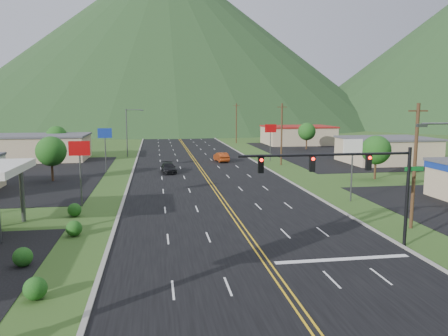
{
  "coord_description": "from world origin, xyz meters",
  "views": [
    {
      "loc": [
        -6.75,
        -13.4,
        9.97
      ],
      "look_at": [
        -1.0,
        23.06,
        4.5
      ],
      "focal_mm": 35.0,
      "sensor_mm": 36.0,
      "label": 1
    }
  ],
  "objects": [
    {
      "name": "mountain_n",
      "position": [
        0.0,
        220.0,
        42.5
      ],
      "size": [
        220.0,
        220.0,
        85.0
      ],
      "primitive_type": "cone",
      "color": "#1A3618",
      "rests_on": "ground"
    },
    {
      "name": "utility_pole_c",
      "position": [
        13.5,
        95.0,
        5.13
      ],
      "size": [
        1.6,
        0.28,
        10.0
      ],
      "color": "#382314",
      "rests_on": "ground"
    },
    {
      "name": "car_red_far",
      "position": [
        4.44,
        60.47,
        0.79
      ],
      "size": [
        2.24,
        4.97,
        1.58
      ],
      "primitive_type": "imported",
      "rotation": [
        0.0,
        0.0,
        3.26
      ],
      "color": "#983510",
      "rests_on": "ground"
    },
    {
      "name": "utility_pole_a",
      "position": [
        13.5,
        18.0,
        5.13
      ],
      "size": [
        1.6,
        0.28,
        10.0
      ],
      "color": "#382314",
      "rests_on": "ground"
    },
    {
      "name": "tree_west_a",
      "position": [
        -20.0,
        45.0,
        3.89
      ],
      "size": [
        3.84,
        3.84,
        5.82
      ],
      "color": "#382314",
      "rests_on": "ground"
    },
    {
      "name": "pole_sign_west_a",
      "position": [
        -14.0,
        30.0,
        5.05
      ],
      "size": [
        2.0,
        0.18,
        6.4
      ],
      "color": "#59595E",
      "rests_on": "ground"
    },
    {
      "name": "car_dark_mid",
      "position": [
        -4.96,
        49.47,
        0.7
      ],
      "size": [
        2.25,
        4.96,
        1.41
      ],
      "primitive_type": "imported",
      "rotation": [
        0.0,
        0.0,
        0.06
      ],
      "color": "black",
      "rests_on": "ground"
    },
    {
      "name": "traffic_signal",
      "position": [
        6.48,
        14.0,
        5.33
      ],
      "size": [
        13.1,
        0.43,
        7.0
      ],
      "color": "black",
      "rests_on": "ground"
    },
    {
      "name": "building_east_far",
      "position": [
        28.0,
        90.0,
        2.26
      ],
      "size": [
        16.4,
        12.4,
        4.5
      ],
      "color": "tan",
      "rests_on": "ground"
    },
    {
      "name": "building_east_mid",
      "position": [
        32.0,
        55.0,
        2.16
      ],
      "size": [
        14.4,
        11.4,
        4.3
      ],
      "color": "tan",
      "rests_on": "ground"
    },
    {
      "name": "tree_east_b",
      "position": [
        26.0,
        78.0,
        3.89
      ],
      "size": [
        3.84,
        3.84,
        5.82
      ],
      "color": "#382314",
      "rests_on": "ground"
    },
    {
      "name": "pole_sign_west_b",
      "position": [
        -14.0,
        52.0,
        5.05
      ],
      "size": [
        2.0,
        0.18,
        6.4
      ],
      "color": "#59595E",
      "rests_on": "ground"
    },
    {
      "name": "utility_pole_d",
      "position": [
        13.5,
        135.0,
        5.13
      ],
      "size": [
        1.6,
        0.28,
        10.0
      ],
      "color": "#382314",
      "rests_on": "ground"
    },
    {
      "name": "tree_east_a",
      "position": [
        22.0,
        40.0,
        3.89
      ],
      "size": [
        3.84,
        3.84,
        5.82
      ],
      "color": "#382314",
      "rests_on": "ground"
    },
    {
      "name": "pole_sign_east_b",
      "position": [
        13.0,
        60.0,
        5.05
      ],
      "size": [
        2.0,
        0.18,
        6.4
      ],
      "color": "#59595E",
      "rests_on": "ground"
    },
    {
      "name": "tree_west_b",
      "position": [
        -25.0,
        72.0,
        3.89
      ],
      "size": [
        3.84,
        3.84,
        5.82
      ],
      "color": "#382314",
      "rests_on": "ground"
    },
    {
      "name": "streetlight_west",
      "position": [
        -11.68,
        70.0,
        5.18
      ],
      "size": [
        3.28,
        0.25,
        9.0
      ],
      "color": "#59595E",
      "rests_on": "ground"
    },
    {
      "name": "building_west_far",
      "position": [
        -28.0,
        68.0,
        2.26
      ],
      "size": [
        18.4,
        11.4,
        4.5
      ],
      "color": "tan",
      "rests_on": "ground"
    },
    {
      "name": "utility_pole_b",
      "position": [
        13.5,
        55.0,
        5.13
      ],
      "size": [
        1.6,
        0.28,
        10.0
      ],
      "color": "#382314",
      "rests_on": "ground"
    },
    {
      "name": "pole_sign_east_a",
      "position": [
        13.0,
        28.0,
        5.05
      ],
      "size": [
        2.0,
        0.18,
        6.4
      ],
      "color": "#59595E",
      "rests_on": "ground"
    }
  ]
}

